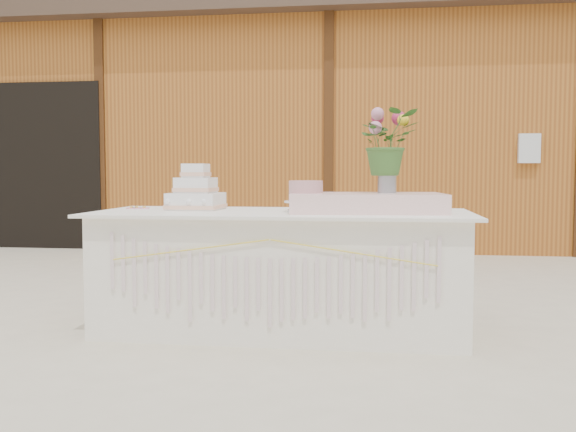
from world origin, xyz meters
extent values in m
plane|color=beige|center=(0.00, 0.00, 0.00)|extent=(80.00, 80.00, 0.00)
cube|color=#A86423|center=(0.00, 6.00, 1.50)|extent=(12.00, 4.00, 3.00)
cube|color=#413024|center=(0.00, 6.00, 3.15)|extent=(12.60, 4.60, 0.30)
cube|color=black|center=(-4.20, 3.98, 1.10)|extent=(2.40, 0.08, 2.20)
cube|color=white|center=(0.00, 0.00, 0.38)|extent=(2.28, 0.88, 0.75)
cube|color=white|center=(0.00, 0.00, 0.76)|extent=(2.40, 1.00, 0.02)
cube|color=white|center=(-0.60, 0.11, 0.83)|extent=(0.34, 0.34, 0.11)
cube|color=#FFC1A1|center=(-0.60, 0.11, 0.79)|extent=(0.35, 0.35, 0.03)
cube|color=white|center=(-0.60, 0.11, 0.93)|extent=(0.24, 0.24, 0.10)
cube|color=#FFC1A1|center=(-0.60, 0.11, 0.91)|extent=(0.26, 0.26, 0.03)
cube|color=white|center=(-0.60, 0.11, 1.03)|extent=(0.16, 0.16, 0.09)
cube|color=#FFC1A1|center=(-0.60, 0.11, 1.01)|extent=(0.17, 0.17, 0.03)
cylinder|color=white|center=(0.16, -0.02, 0.78)|extent=(0.23, 0.23, 0.01)
cylinder|color=white|center=(0.16, -0.02, 0.81)|extent=(0.07, 0.07, 0.04)
cylinder|color=white|center=(0.16, -0.02, 0.83)|extent=(0.27, 0.27, 0.01)
cylinder|color=#E1A2A3|center=(0.16, -0.02, 0.90)|extent=(0.22, 0.22, 0.13)
cube|color=#FBD2CA|center=(0.54, -0.01, 0.83)|extent=(0.99, 0.62, 0.12)
cylinder|color=#A8A8AD|center=(0.67, 0.06, 0.97)|extent=(0.12, 0.12, 0.16)
imported|color=#386428|center=(0.67, 0.06, 1.26)|extent=(0.45, 0.42, 0.42)
camera|label=1|loc=(0.61, -4.05, 1.03)|focal=40.00mm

